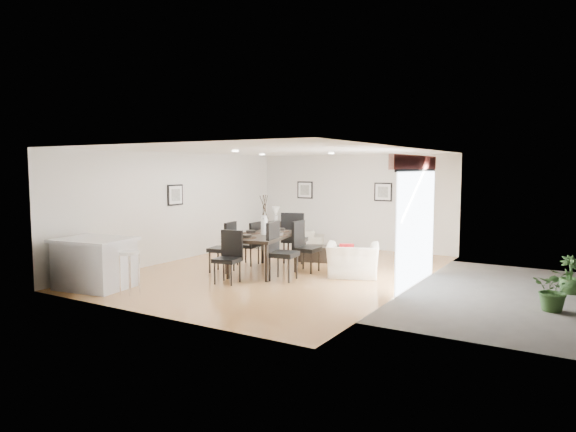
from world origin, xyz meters
The scene contains 28 objects.
ground centered at (0.00, 0.00, 0.00)m, with size 8.00×8.00×0.00m, color #B18048.
wall_back centered at (0.00, 4.00, 1.35)m, with size 6.00×0.04×2.70m, color silver.
wall_front centered at (0.00, -4.00, 1.35)m, with size 6.00×0.04×2.70m, color silver.
wall_left centered at (-3.00, 0.00, 1.35)m, with size 0.04×8.00×2.70m, color silver.
wall_right centered at (3.00, 0.00, 1.35)m, with size 0.04×8.00×2.70m, color silver.
ceiling centered at (0.00, 0.00, 2.70)m, with size 6.00×8.00×0.02m, color white.
sofa centered at (-1.52, 2.94, 0.28)m, with size 1.91×0.75×0.56m, color #A39B84.
armchair centered at (1.61, 0.32, 0.35)m, with size 1.09×0.95×0.70m, color beige.
courtyard_plant_a centered at (5.51, -0.44, 0.36)m, with size 0.65×0.56×0.72m, color #335825.
courtyard_plant_b centered at (5.67, 1.02, 0.35)m, with size 0.39×0.39×0.70m, color #335825.
dining_table centered at (-0.29, -0.23, 0.76)m, with size 1.39×2.18×0.84m.
dining_chair_wnear centered at (-1.00, -0.72, 0.63)m, with size 0.60×0.60×1.13m.
dining_chair_wfar centered at (-1.01, 0.28, 0.58)m, with size 0.50×0.50×1.04m.
dining_chair_enear centered at (0.42, -0.75, 0.67)m, with size 0.62×0.62×1.21m.
dining_chair_efar centered at (0.42, 0.27, 0.63)m, with size 0.52×0.52×1.13m.
dining_chair_head centered at (-0.30, -1.49, 0.59)m, with size 0.55×0.55×1.06m.
dining_chair_foot centered at (-0.26, 1.01, 0.70)m, with size 0.70×0.70×1.25m.
vase centered at (-0.29, -0.23, 1.21)m, with size 1.15×1.76×0.89m.
coffee_table centered at (0.13, 1.58, 0.19)m, with size 0.94×0.57×0.38m, color black.
side_table centered at (-2.45, 3.65, 0.33)m, with size 0.50×0.50×0.67m, color black.
table_lamp centered at (-2.45, 3.65, 0.96)m, with size 0.24×0.24×0.45m.
cushion centered at (1.51, 0.22, 0.56)m, with size 0.31×0.10×0.31m, color maroon.
kitchen_island centered at (-2.23, -3.23, 0.49)m, with size 1.53×1.26×0.98m.
bar_stool centered at (-1.27, -3.23, 0.69)m, with size 0.37×0.37×0.80m.
framed_print_back_left centered at (-1.60, 3.97, 1.65)m, with size 0.52×0.04×0.52m.
framed_print_back_right centered at (0.90, 3.97, 1.65)m, with size 0.52×0.04×0.52m.
framed_print_left_wall centered at (-2.97, -0.20, 1.65)m, with size 0.04×0.52×0.52m.
sliding_door centered at (2.96, 0.30, 1.66)m, with size 0.12×2.70×2.57m.
Camera 1 is at (6.01, -9.66, 2.32)m, focal length 32.00 mm.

